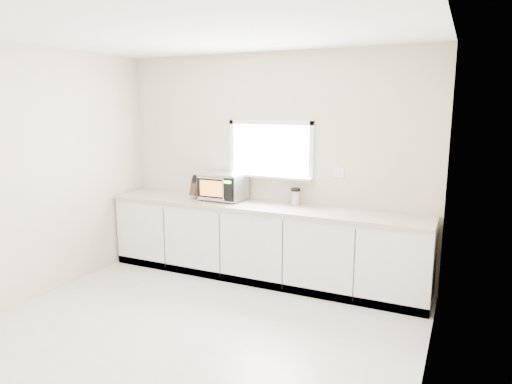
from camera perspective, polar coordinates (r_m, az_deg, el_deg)
The scene contains 8 objects.
ground at distance 4.33m, azimuth -9.27°, elevation -17.98°, with size 4.00×4.00×0.00m, color beige.
back_wall at distance 5.60m, azimuth 1.90°, elevation 3.45°, with size 4.00×0.17×2.70m.
cabinets at distance 5.53m, azimuth 0.61°, elevation -6.44°, with size 3.92×0.60×0.88m, color silver.
countertop at distance 5.40m, azimuth 0.58°, elevation -1.80°, with size 3.92×0.64×0.04m, color #B7AA97.
microwave at distance 5.66m, azimuth -4.10°, elevation 0.78°, with size 0.53×0.45×0.34m.
knife_block at distance 5.84m, azimuth -7.33°, elevation 0.56°, with size 0.15×0.23×0.30m.
cutting_board at distance 5.80m, azimuth -2.69°, elevation 0.79°, with size 0.31×0.31×0.02m, color #A2723E.
coffee_grinder at distance 5.39m, azimuth 4.95°, elevation -0.55°, with size 0.13×0.13×0.21m.
Camera 1 is at (2.19, -3.11, 2.06)m, focal length 32.00 mm.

